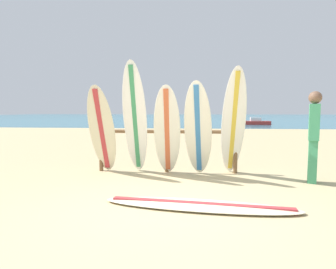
% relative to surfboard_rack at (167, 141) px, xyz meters
% --- Properties ---
extents(ground_plane, '(120.00, 120.00, 0.00)m').
position_rel_surfboard_rack_xyz_m(ground_plane, '(0.19, -2.49, -0.71)').
color(ground_plane, tan).
extents(ocean_water, '(120.00, 80.00, 0.01)m').
position_rel_surfboard_rack_xyz_m(ocean_water, '(0.19, 55.51, -0.70)').
color(ocean_water, teal).
rests_on(ocean_water, ground).
extents(surfboard_rack, '(3.16, 0.09, 1.07)m').
position_rel_surfboard_rack_xyz_m(surfboard_rack, '(0.00, 0.00, 0.00)').
color(surfboard_rack, brown).
rests_on(surfboard_rack, ground).
extents(surfboard_leaning_far_left, '(0.60, 0.84, 1.93)m').
position_rel_surfboard_rack_xyz_m(surfboard_leaning_far_left, '(-1.39, -0.31, 0.26)').
color(surfboard_leaning_far_left, beige).
rests_on(surfboard_leaning_far_left, ground).
extents(surfboard_leaning_left, '(0.53, 0.97, 2.41)m').
position_rel_surfboard_rack_xyz_m(surfboard_leaning_left, '(-0.66, -0.32, 0.50)').
color(surfboard_leaning_left, white).
rests_on(surfboard_leaning_left, ground).
extents(surfboard_leaning_center_left, '(0.58, 0.70, 1.92)m').
position_rel_surfboard_rack_xyz_m(surfboard_leaning_center_left, '(0.04, -0.32, 0.26)').
color(surfboard_leaning_center_left, white).
rests_on(surfboard_leaning_center_left, ground).
extents(surfboard_leaning_center, '(0.68, 0.97, 1.98)m').
position_rel_surfboard_rack_xyz_m(surfboard_leaning_center, '(0.69, -0.44, 0.29)').
color(surfboard_leaning_center, white).
rests_on(surfboard_leaning_center, ground).
extents(surfboard_leaning_center_right, '(0.50, 1.03, 2.26)m').
position_rel_surfboard_rack_xyz_m(surfboard_leaning_center_right, '(1.43, -0.30, 0.42)').
color(surfboard_leaning_center_right, white).
rests_on(surfboard_leaning_center_right, ground).
extents(surfboard_lying_on_sand, '(2.88, 0.86, 0.08)m').
position_rel_surfboard_rack_xyz_m(surfboard_lying_on_sand, '(0.69, -2.30, -0.67)').
color(surfboard_lying_on_sand, beige).
rests_on(surfboard_lying_on_sand, ground).
extents(beachgoer_standing, '(0.26, 0.33, 1.76)m').
position_rel_surfboard_rack_xyz_m(beachgoer_standing, '(2.89, -0.70, 0.26)').
color(beachgoer_standing, '#3F9966').
rests_on(beachgoer_standing, ground).
extents(small_boat_offshore, '(2.82, 1.25, 0.71)m').
position_rel_surfboard_rack_xyz_m(small_boat_offshore, '(6.73, 21.96, -0.45)').
color(small_boat_offshore, '#B22D28').
rests_on(small_boat_offshore, ocean_water).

